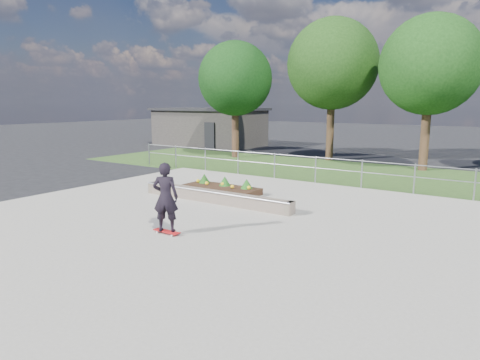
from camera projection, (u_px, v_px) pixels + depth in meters
name	position (u px, v px, depth m)	size (l,w,h in m)	color
ground	(205.00, 225.00, 12.18)	(120.00, 120.00, 0.00)	black
grass_verge	(345.00, 173.00, 21.12)	(30.00, 8.00, 0.02)	#2B481C
concrete_slab	(205.00, 224.00, 12.17)	(15.00, 15.00, 0.06)	gray
fence	(316.00, 166.00, 18.14)	(20.06, 0.06, 1.20)	gray
building	(210.00, 127.00, 34.29)	(8.40, 5.40, 3.00)	#2B2826
tree_far_left	(235.00, 79.00, 26.31)	(4.55, 4.55, 7.15)	#351F15
tree_mid_left	(333.00, 64.00, 24.75)	(5.25, 5.25, 8.25)	#301E13
tree_mid_right	(430.00, 65.00, 20.96)	(4.90, 4.90, 7.70)	#362215
grind_ledge	(214.00, 197.00, 14.62)	(6.00, 0.44, 0.43)	brown
planter_bed	(222.00, 188.00, 16.19)	(3.00, 1.20, 0.61)	black
skateboarder	(166.00, 197.00, 10.98)	(0.80, 0.69, 1.89)	white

